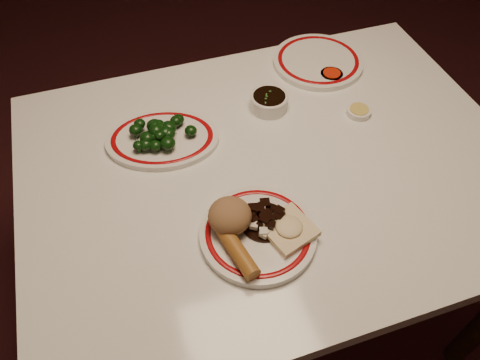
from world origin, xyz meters
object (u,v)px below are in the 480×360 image
object	(u,v)px
broccoli_pile	(160,132)
fried_wonton	(289,229)
stirfry_heap	(263,218)
dining_table	(272,186)
rice_mound	(230,216)
broccoli_plate	(162,139)
soy_bowl	(269,102)
main_plate	(258,233)
spring_roll	(238,252)

from	to	relation	value
broccoli_pile	fried_wonton	bearing A→B (deg)	-61.31
stirfry_heap	dining_table	bearing A→B (deg)	61.70
fried_wonton	dining_table	bearing A→B (deg)	76.83
fried_wonton	rice_mound	bearing A→B (deg)	153.74
broccoli_pile	broccoli_plate	bearing A→B (deg)	51.60
stirfry_heap	soy_bowl	world-z (taller)	stirfry_heap
rice_mound	stirfry_heap	world-z (taller)	rice_mound
dining_table	soy_bowl	xyz separation A→B (m)	(0.06, 0.19, 0.11)
broccoli_plate	soy_bowl	size ratio (longest dim) A/B	3.28
fried_wonton	stirfry_heap	distance (m)	0.06
main_plate	soy_bowl	xyz separation A→B (m)	(0.17, 0.38, 0.01)
dining_table	fried_wonton	bearing A→B (deg)	-103.17
main_plate	broccoli_pile	bearing A→B (deg)	111.86
spring_roll	broccoli_plate	xyz separation A→B (m)	(-0.07, 0.39, -0.03)
dining_table	soy_bowl	size ratio (longest dim) A/B	12.16
main_plate	rice_mound	world-z (taller)	rice_mound
dining_table	soy_bowl	distance (m)	0.23
stirfry_heap	broccoli_plate	distance (m)	0.35
spring_roll	broccoli_pile	xyz separation A→B (m)	(-0.08, 0.38, 0.00)
rice_mound	soy_bowl	xyz separation A→B (m)	(0.22, 0.34, -0.03)
dining_table	rice_mound	bearing A→B (deg)	-136.20
main_plate	soy_bowl	distance (m)	0.41
dining_table	stirfry_heap	size ratio (longest dim) A/B	11.34
broccoli_plate	broccoli_pile	size ratio (longest dim) A/B	2.01
spring_roll	stirfry_heap	distance (m)	0.10
rice_mound	spring_roll	world-z (taller)	rice_mound
spring_roll	broccoli_pile	distance (m)	0.39
rice_mound	broccoli_plate	distance (m)	0.32
soy_bowl	broccoli_plate	bearing A→B (deg)	-173.40
spring_roll	rice_mound	bearing A→B (deg)	72.29
spring_roll	broccoli_plate	world-z (taller)	spring_roll
stirfry_heap	main_plate	bearing A→B (deg)	-132.81
rice_mound	stirfry_heap	distance (m)	0.07
fried_wonton	broccoli_pile	world-z (taller)	broccoli_pile
dining_table	main_plate	distance (m)	0.24
broccoli_pile	soy_bowl	bearing A→B (deg)	7.48
broccoli_plate	broccoli_pile	bearing A→B (deg)	-128.40
dining_table	rice_mound	distance (m)	0.26
dining_table	broccoli_plate	bearing A→B (deg)	147.25
broccoli_plate	soy_bowl	xyz separation A→B (m)	(0.30, 0.03, 0.01)
fried_wonton	broccoli_pile	distance (m)	0.41
broccoli_plate	broccoli_pile	xyz separation A→B (m)	(-0.00, -0.01, 0.03)
rice_mound	fried_wonton	bearing A→B (deg)	-26.26
broccoli_pile	rice_mound	bearing A→B (deg)	-74.42
fried_wonton	soy_bowl	xyz separation A→B (m)	(0.11, 0.40, -0.01)
broccoli_plate	broccoli_pile	distance (m)	0.03
dining_table	broccoli_plate	distance (m)	0.30
stirfry_heap	rice_mound	bearing A→B (deg)	168.74
dining_table	broccoli_pile	distance (m)	0.31
soy_bowl	rice_mound	bearing A→B (deg)	-122.40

